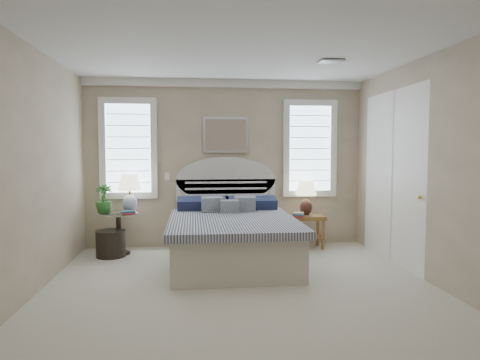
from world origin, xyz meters
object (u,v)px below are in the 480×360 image
(side_table_left, at_px, (119,229))
(nightstand_right, at_px, (308,224))
(floor_pot, at_px, (111,244))
(lamp_left, at_px, (130,189))
(lamp_right, at_px, (306,194))
(bed, at_px, (231,234))

(side_table_left, xyz_separation_m, nightstand_right, (2.95, 0.10, -0.00))
(floor_pot, xyz_separation_m, lamp_left, (0.25, 0.21, 0.79))
(side_table_left, xyz_separation_m, floor_pot, (-0.10, -0.13, -0.19))
(nightstand_right, relative_size, floor_pot, 1.24)
(side_table_left, distance_m, lamp_right, 2.97)
(floor_pot, relative_size, lamp_left, 0.73)
(bed, bearing_deg, nightstand_right, 28.03)
(side_table_left, bearing_deg, lamp_left, 25.82)
(floor_pot, bearing_deg, side_table_left, 53.47)
(bed, distance_m, nightstand_right, 1.47)
(bed, relative_size, lamp_right, 4.10)
(nightstand_right, distance_m, lamp_left, 2.86)
(nightstand_right, height_order, lamp_right, lamp_right)
(side_table_left, bearing_deg, floor_pot, -126.53)
(lamp_left, bearing_deg, floor_pot, -140.82)
(nightstand_right, distance_m, floor_pot, 3.06)
(side_table_left, relative_size, nightstand_right, 1.19)
(side_table_left, distance_m, floor_pot, 0.25)
(bed, height_order, nightstand_right, bed)
(nightstand_right, bearing_deg, lamp_right, 111.76)
(side_table_left, height_order, lamp_right, lamp_right)
(bed, bearing_deg, lamp_right, 30.69)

